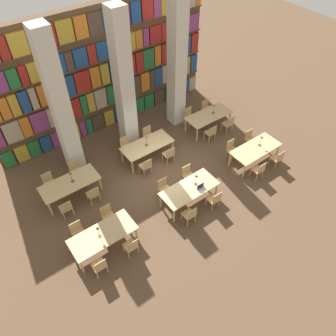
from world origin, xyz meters
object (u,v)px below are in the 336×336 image
desk_lamp_2 (261,139)px  chair_20 (211,133)px  reading_table_0 (103,235)px  reading_table_3 (70,184)px  chair_12 (66,208)px  chair_14 (93,194)px  chair_18 (169,154)px  reading_table_5 (209,116)px  chair_0 (100,266)px  chair_8 (259,170)px  chair_17 (126,145)px  reading_table_1 (189,190)px  reading_table_2 (255,149)px  chair_21 (189,116)px  chair_4 (190,215)px  pillar_center (124,84)px  desk_lamp_1 (196,178)px  chair_10 (277,158)px  chair_16 (146,166)px  chair_5 (164,188)px  chair_6 (214,199)px  chair_19 (148,135)px  chair_15 (75,170)px  chair_22 (228,124)px  laptop (202,188)px  chair_7 (188,174)px  chair_23 (206,108)px  desk_lamp_3 (71,175)px  chair_11 (250,139)px  desk_lamp_5 (214,107)px  chair_2 (131,246)px  reading_table_4 (147,146)px  desk_lamp_4 (146,139)px  chair_13 (49,182)px  chair_1 (78,232)px  chair_3 (108,215)px  chair_9 (232,149)px  pillar_right (177,64)px  pillar_left (60,107)px

desk_lamp_2 → chair_20: size_ratio=0.57×
reading_table_0 → reading_table_3: size_ratio=1.00×
chair_12 → chair_14: bearing=0.0°
chair_18 → reading_table_5: bearing=15.4°
chair_0 → desk_lamp_2: desk_lamp_2 is taller
chair_8 → chair_17: 5.67m
reading_table_1 → chair_20: size_ratio=2.57×
chair_17 → reading_table_5: 4.13m
reading_table_2 → chair_21: 3.73m
reading_table_1 → chair_4: size_ratio=2.57×
pillar_center → desk_lamp_1: size_ratio=12.12×
pillar_center → chair_10: size_ratio=6.97×
chair_0 → chair_16: size_ratio=1.00×
chair_5 → chair_17: same height
chair_10 → chair_12: size_ratio=1.00×
chair_6 → chair_19: size_ratio=1.00×
chair_15 → chair_22: 7.19m
chair_21 → chair_17: bearing=0.2°
laptop → reading_table_3: 4.96m
chair_21 → chair_10: bearing=104.0°
reading_table_3 → chair_7: bearing=-27.6°
chair_18 → chair_22: same height
chair_10 → chair_23: 4.46m
desk_lamp_3 → chair_19: size_ratio=0.58×
chair_0 → chair_18: (4.79, 2.80, 0.00)m
pillar_center → chair_11: (4.13, -3.48, -2.54)m
reading_table_1 → chair_11: size_ratio=2.57×
laptop → desk_lamp_5: 4.76m
desk_lamp_2 → chair_19: bearing=131.4°
chair_2 → desk_lamp_5: size_ratio=1.82×
chair_11 → reading_table_4: chair_11 is taller
desk_lamp_2 → chair_14: size_ratio=0.57×
chair_22 → chair_21: bearing=124.5°
reading_table_3 → desk_lamp_4: bearing=0.5°
chair_13 → chair_23: (8.13, 0.07, 0.00)m
chair_10 → chair_14: size_ratio=1.00×
chair_0 → chair_6: size_ratio=1.00×
chair_11 → desk_lamp_1: bearing=12.1°
chair_1 → chair_10: bearing=168.7°
chair_3 → chair_21: (5.99, 2.81, 0.00)m
chair_9 → desk_lamp_2: 1.29m
pillar_right → desk_lamp_1: 5.27m
chair_16 → chair_5: bearing=-94.0°
reading_table_2 → chair_11: chair_11 is taller
chair_14 → reading_table_5: chair_14 is taller
chair_8 → chair_19: bearing=117.9°
chair_5 → reading_table_3: 3.57m
desk_lamp_2 → chair_15: bearing=152.2°
chair_3 → chair_1: bearing=0.0°
chair_12 → pillar_left: bearing=58.0°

